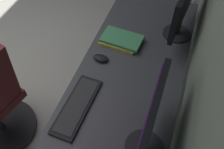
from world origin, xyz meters
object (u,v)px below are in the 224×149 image
Objects in this scene: monitor_primary at (183,8)px; keyboard_main at (77,106)px; monitor_secondary at (149,127)px; book_stack_near at (121,39)px; mouse_main at (101,58)px.

monitor_primary is 0.94m from keyboard_main.
monitor_secondary is at bearing 74.75° from keyboard_main.
monitor_secondary reaches higher than book_stack_near.
monitor_primary is 0.46m from book_stack_near.
mouse_main is (0.41, -0.43, -0.22)m from monitor_primary.
keyboard_main is 1.44× the size of book_stack_near.
monitor_primary reaches higher than keyboard_main.
monitor_primary is 4.82× the size of mouse_main.
mouse_main reaches higher than keyboard_main.
monitor_primary reaches higher than mouse_main.
keyboard_main is 4.09× the size of mouse_main.
keyboard_main is at bearing -28.65° from monitor_primary.
book_stack_near is at bearing 160.62° from mouse_main.
book_stack_near reaches higher than mouse_main.
monitor_secondary is at bearing 40.05° from mouse_main.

